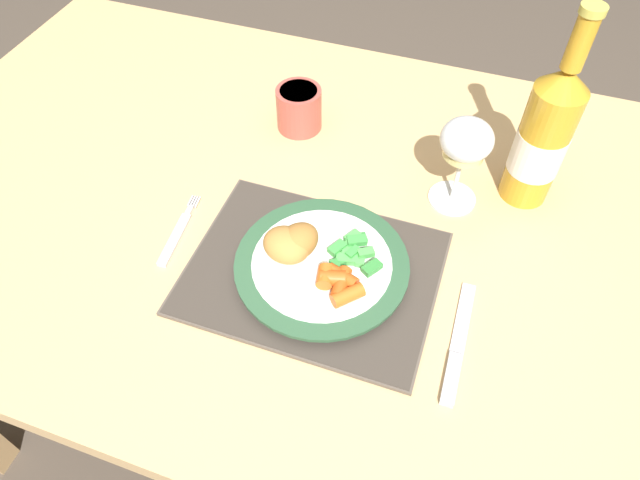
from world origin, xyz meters
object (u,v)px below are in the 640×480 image
object	(u,v)px
wine_glass	(466,144)
drinking_cup	(299,108)
dinner_plate	(322,266)
dining_table	(324,242)
bottle	(543,137)
fork	(177,234)
table_knife	(456,352)

from	to	relation	value
wine_glass	drinking_cup	xyz separation A→B (m)	(-0.29, 0.09, -0.07)
dinner_plate	drinking_cup	size ratio (longest dim) A/B	3.12
dining_table	drinking_cup	world-z (taller)	drinking_cup
dining_table	dinner_plate	bearing A→B (deg)	-72.51
dining_table	dinner_plate	world-z (taller)	dinner_plate
bottle	dinner_plate	bearing A→B (deg)	-134.32
dinner_plate	fork	size ratio (longest dim) A/B	1.73
fork	table_knife	distance (m)	0.43
bottle	fork	bearing A→B (deg)	-151.31
dinner_plate	fork	bearing A→B (deg)	-178.73
bottle	wine_glass	bearing A→B (deg)	-153.55
dinner_plate	bottle	bearing A→B (deg)	45.68
bottle	table_knife	bearing A→B (deg)	-98.27
dinner_plate	drinking_cup	distance (m)	0.32
dining_table	table_knife	xyz separation A→B (m)	(0.24, -0.18, 0.09)
fork	table_knife	xyz separation A→B (m)	(0.43, -0.06, 0.00)
table_knife	fork	bearing A→B (deg)	172.38
dining_table	fork	world-z (taller)	fork
table_knife	drinking_cup	bearing A→B (deg)	134.26
dinner_plate	bottle	size ratio (longest dim) A/B	0.78
fork	bottle	xyz separation A→B (m)	(0.47, 0.26, 0.11)
dinner_plate	fork	distance (m)	0.22
drinking_cup	fork	bearing A→B (deg)	-105.73
dinner_plate	bottle	distance (m)	0.37
dining_table	wine_glass	bearing A→B (deg)	24.08
fork	drinking_cup	size ratio (longest dim) A/B	1.80
dining_table	fork	size ratio (longest dim) A/B	10.59
table_knife	wine_glass	xyz separation A→B (m)	(-0.06, 0.26, 0.11)
dinner_plate	wine_glass	xyz separation A→B (m)	(0.14, 0.20, 0.10)
bottle	drinking_cup	size ratio (longest dim) A/B	4.02
dinner_plate	dining_table	bearing A→B (deg)	107.49
table_knife	wine_glass	size ratio (longest dim) A/B	1.21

